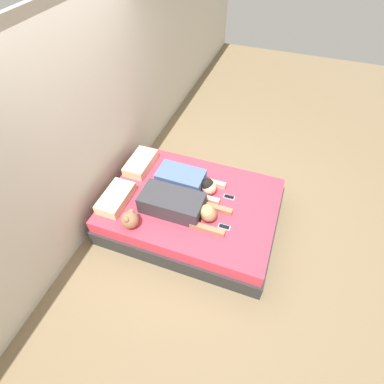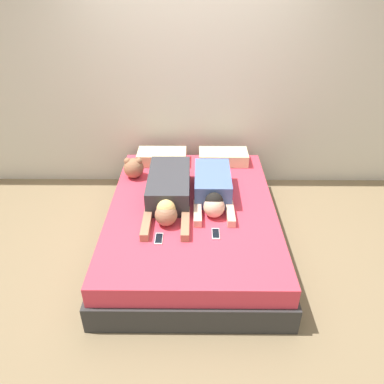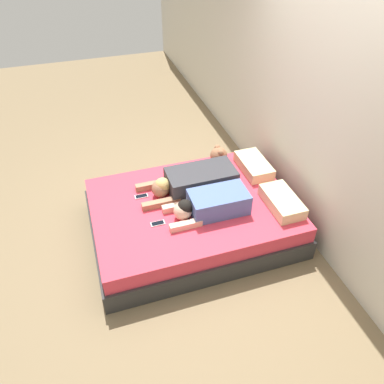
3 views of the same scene
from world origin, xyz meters
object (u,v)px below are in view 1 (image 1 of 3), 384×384
object	(u,v)px
bed	(192,210)
cell_phone_left	(224,227)
person_left	(179,205)
person_right	(187,181)
plush_toy	(130,219)
cell_phone_right	(229,197)
pillow_head_left	(116,198)
pillow_head_right	(141,163)

from	to	relation	value
bed	cell_phone_left	bearing A→B (deg)	-118.38
bed	person_left	size ratio (longest dim) A/B	2.00
bed	person_right	xyz separation A→B (m)	(0.20, 0.14, 0.32)
person_right	plush_toy	distance (m)	0.91
bed	cell_phone_right	world-z (taller)	cell_phone_right
bed	pillow_head_left	xyz separation A→B (m)	(-0.35, 0.89, 0.28)
bed	pillow_head_left	bearing A→B (deg)	111.33
pillow_head_right	person_right	size ratio (longest dim) A/B	0.63
pillow_head_right	person_right	xyz separation A→B (m)	(-0.15, -0.76, 0.04)
pillow_head_left	person_right	distance (m)	0.93
pillow_head_right	plush_toy	xyz separation A→B (m)	(-0.97, -0.35, 0.05)
person_left	person_right	size ratio (longest dim) A/B	1.26
bed	cell_phone_right	distance (m)	0.53
pillow_head_left	cell_phone_left	world-z (taller)	pillow_head_left
pillow_head_left	person_left	bearing A→B (deg)	-81.05
pillow_head_right	cell_phone_right	bearing A→B (deg)	-96.23
cell_phone_left	cell_phone_right	distance (m)	0.48
pillow_head_right	cell_phone_right	xyz separation A→B (m)	(-0.14, -1.32, -0.06)
bed	cell_phone_left	distance (m)	0.61
pillow_head_right	person_right	bearing A→B (deg)	-101.23
cell_phone_left	cell_phone_right	bearing A→B (deg)	8.24
person_right	cell_phone_left	size ratio (longest dim) A/B	6.03
person_left	plush_toy	distance (m)	0.60
person_right	cell_phone_left	bearing A→B (deg)	-126.37
cell_phone_left	pillow_head_left	bearing A→B (deg)	93.19
bed	pillow_head_right	world-z (taller)	pillow_head_right
cell_phone_left	plush_toy	size ratio (longest dim) A/B	0.65
pillow_head_left	plush_toy	xyz separation A→B (m)	(-0.27, -0.35, 0.05)
person_left	plush_toy	world-z (taller)	person_left
cell_phone_right	plush_toy	bearing A→B (deg)	130.08
cell_phone_right	bed	bearing A→B (deg)	115.22
pillow_head_left	person_right	world-z (taller)	person_right
bed	cell_phone_left	world-z (taller)	cell_phone_left
person_left	pillow_head_left	bearing A→B (deg)	98.95
bed	cell_phone_left	size ratio (longest dim) A/B	15.16
person_left	plush_toy	xyz separation A→B (m)	(-0.40, 0.45, -0.00)
person_right	bed	bearing A→B (deg)	-145.66
pillow_head_left	person_left	distance (m)	0.81
bed	pillow_head_left	size ratio (longest dim) A/B	4.02
cell_phone_right	pillow_head_right	bearing A→B (deg)	83.77
cell_phone_left	pillow_head_right	bearing A→B (deg)	66.04
pillow_head_right	person_left	bearing A→B (deg)	-125.45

